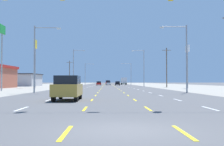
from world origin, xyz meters
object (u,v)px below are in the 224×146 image
hatchback_inner_right_near (117,83)px  pole_sign_left_row_2 (35,51)px  streetlight_left_row_2 (86,72)px  streetlight_left_row_1 (74,66)px  streetlight_right_row_0 (184,53)px  box_truck_far_right_farther (124,81)px  pole_sign_left_row_1 (2,41)px  streetlight_right_row_1 (143,66)px  pole_sign_right_row_1 (187,55)px  suv_inner_left_nearest (68,88)px  streetlight_right_row_2 (130,72)px  hatchback_center_turn_midfar (108,83)px  hatchback_inner_left_mid (99,83)px  suv_center_turn_far (108,82)px  streetlight_left_row_0 (37,54)px

hatchback_inner_right_near → pole_sign_left_row_2: pole_sign_left_row_2 is taller
streetlight_left_row_2 → streetlight_left_row_1: bearing=-90.1°
pole_sign_left_row_2 → streetlight_right_row_0: 40.02m
hatchback_inner_right_near → streetlight_left_row_1: bearing=-118.2°
streetlight_right_row_0 → box_truck_far_right_farther: bearing=91.6°
pole_sign_left_row_1 → streetlight_right_row_1: streetlight_right_row_1 is taller
hatchback_inner_right_near → pole_sign_right_row_1: (14.10, -43.55, 6.67)m
box_truck_far_right_farther → streetlight_right_row_0: 93.42m
suv_inner_left_nearest → pole_sign_left_row_1: pole_sign_left_row_1 is taller
suv_inner_left_nearest → streetlight_right_row_2: streetlight_right_row_2 is taller
suv_inner_left_nearest → pole_sign_left_row_1: size_ratio=0.46×
pole_sign_left_row_1 → streetlight_right_row_2: pole_sign_left_row_1 is taller
pole_sign_left_row_2 → streetlight_right_row_0: (27.07, -29.30, -3.28)m
hatchback_center_turn_midfar → streetlight_left_row_2: bearing=139.5°
streetlight_left_row_1 → streetlight_left_row_2: streetlight_left_row_1 is taller
suv_inner_left_nearest → pole_sign_right_row_1: 46.53m
streetlight_right_row_0 → streetlight_left_row_1: streetlight_left_row_1 is taller
hatchback_inner_left_mid → suv_center_turn_far: bearing=81.6°
streetlight_right_row_2 → box_truck_far_right_farther: bearing=122.4°
box_truck_far_right_farther → hatchback_inner_right_near: bearing=-99.0°
streetlight_left_row_1 → streetlight_left_row_2: size_ratio=1.13×
suv_center_turn_far → hatchback_inner_left_mid: bearing=-98.4°
suv_inner_left_nearest → hatchback_inner_right_near: size_ratio=1.26×
pole_sign_left_row_1 → streetlight_right_row_1: (27.16, 36.75, -1.95)m
streetlight_right_row_0 → streetlight_right_row_1: 44.72m
streetlight_right_row_2 → streetlight_left_row_2: bearing=180.0°
hatchback_inner_right_near → pole_sign_left_row_2: bearing=-117.3°
streetlight_right_row_1 → suv_inner_left_nearest: bearing=-102.7°
streetlight_left_row_0 → streetlight_right_row_2: (19.46, 89.42, 0.48)m
hatchback_inner_right_near → streetlight_left_row_1: size_ratio=0.36×
suv_center_turn_far → streetlight_right_row_1: 49.95m
streetlight_right_row_0 → suv_inner_left_nearest: bearing=-131.8°
box_truck_far_right_farther → streetlight_left_row_2: size_ratio=0.76×
hatchback_inner_right_near → box_truck_far_right_farther: box_truck_far_right_farther is taller
pole_sign_left_row_1 → pole_sign_right_row_1: (34.84, 17.92, -0.55)m
suv_inner_left_nearest → streetlight_left_row_0: streetlight_left_row_0 is taller
pole_sign_left_row_1 → suv_center_turn_far: bearing=78.6°
streetlight_left_row_1 → streetlight_left_row_2: 44.71m
pole_sign_left_row_1 → hatchback_inner_right_near: bearing=71.4°
streetlight_left_row_0 → streetlight_right_row_1: 48.83m
hatchback_inner_left_mid → streetlight_left_row_0: streetlight_left_row_0 is taller
suv_inner_left_nearest → box_truck_far_right_farther: box_truck_far_right_farther is taller
hatchback_inner_left_mid → hatchback_center_turn_midfar: (3.68, 10.91, 0.00)m
pole_sign_right_row_1 → streetlight_left_row_0: size_ratio=1.07×
streetlight_right_row_1 → streetlight_right_row_2: 44.71m
suv_inner_left_nearest → pole_sign_left_row_2: pole_sign_left_row_2 is taller
hatchback_inner_left_mid → box_truck_far_right_farther: bearing=65.2°
pole_sign_left_row_2 → pole_sign_right_row_1: bearing=-5.6°
pole_sign_left_row_1 → streetlight_right_row_0: pole_sign_left_row_1 is taller
suv_inner_left_nearest → hatchback_inner_left_mid: (0.13, 85.13, -0.24)m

